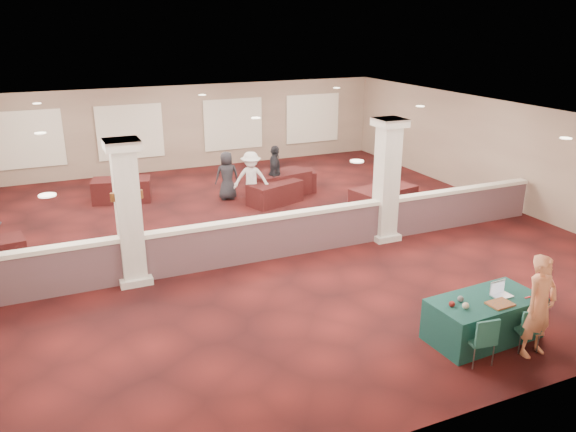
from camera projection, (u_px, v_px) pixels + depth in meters
name	position (u px, v px, depth m)	size (l,w,h in m)	color
ground	(258.00, 236.00, 15.13)	(16.00, 16.00, 0.00)	#441211
wall_back	(183.00, 128.00, 21.51)	(16.00, 0.04, 3.20)	#816759
wall_front	(463.00, 322.00, 7.68)	(16.00, 0.04, 3.20)	#816759
wall_right	(495.00, 151.00, 17.63)	(0.04, 16.00, 3.20)	#816759
ceiling	(256.00, 117.00, 14.07)	(16.00, 16.00, 0.02)	white
partition_wall	(280.00, 235.00, 13.64)	(15.60, 0.28, 1.10)	brown
column_left	(128.00, 212.00, 11.96)	(0.72, 0.72, 3.20)	beige
column_right	(387.00, 179.00, 14.43)	(0.72, 0.72, 3.20)	beige
sconce_left	(113.00, 197.00, 11.74)	(0.12, 0.12, 0.18)	brown
sconce_right	(140.00, 194.00, 11.95)	(0.12, 0.12, 0.18)	brown
near_table	(484.00, 318.00, 10.17)	(2.05, 1.03, 0.79)	#0F3832
conf_chair_main	(528.00, 326.00, 9.74)	(0.51, 0.51, 0.83)	#206056
conf_chair_side	(482.00, 337.00, 9.33)	(0.50, 0.51, 0.89)	#206056
woman	(539.00, 306.00, 9.50)	(0.66, 0.44, 1.84)	#FEAD6E
far_table_front_center	(275.00, 193.00, 17.70)	(1.69, 0.85, 0.69)	black
far_table_front_right	(383.00, 200.00, 16.82)	(1.97, 0.98, 0.80)	black
far_table_back_left	(122.00, 190.00, 17.96)	(1.79, 0.90, 0.73)	black
far_table_back_center	(280.00, 184.00, 18.52)	(1.93, 0.97, 0.78)	black
far_table_back_right	(290.00, 181.00, 19.02)	(1.68, 0.84, 0.68)	black
attendee_b	(251.00, 179.00, 17.38)	(1.09, 0.50, 1.71)	silver
attendee_c	(275.00, 172.00, 18.08)	(1.02, 0.49, 1.74)	black
attendee_d	(227.00, 176.00, 18.00)	(0.77, 0.42, 1.56)	black
laptop_base	(502.00, 296.00, 10.13)	(0.36, 0.25, 0.02)	silver
laptop_screen	(497.00, 287.00, 10.19)	(0.36, 0.01, 0.24)	silver
screen_glow	(498.00, 288.00, 10.19)	(0.32, 0.00, 0.21)	silver
knitting	(500.00, 304.00, 9.83)	(0.43, 0.32, 0.03)	#C1611E
yarn_cream	(466.00, 306.00, 9.67)	(0.12, 0.12, 0.12)	beige
yarn_red	(452.00, 304.00, 9.74)	(0.11, 0.11, 0.11)	#5F1613
yarn_grey	(461.00, 299.00, 9.92)	(0.11, 0.11, 0.11)	#47464B
scissors	(528.00, 297.00, 10.08)	(0.13, 0.03, 0.01)	red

